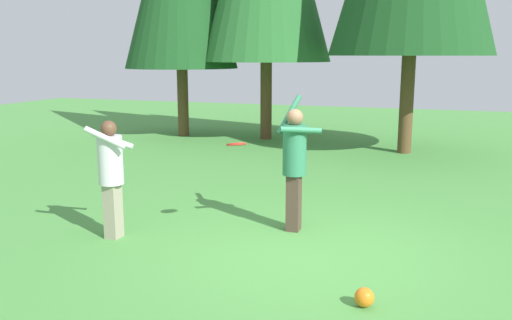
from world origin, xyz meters
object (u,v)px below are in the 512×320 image
(frisbee, at_px, (236,144))
(ball_orange, at_px, (364,297))
(person_thrower, at_px, (294,159))
(person_catcher, at_px, (111,169))

(frisbee, bearing_deg, ball_orange, -38.25)
(person_thrower, relative_size, ball_orange, 9.73)
(ball_orange, bearing_deg, person_thrower, 121.77)
(person_catcher, bearing_deg, ball_orange, -34.98)
(person_thrower, xyz_separation_m, frisbee, (-0.68, -0.55, 0.26))
(person_catcher, height_order, ball_orange, person_catcher)
(person_catcher, xyz_separation_m, ball_orange, (3.63, -0.99, -0.89))
(person_thrower, bearing_deg, frisbee, 0.00)
(person_thrower, height_order, person_catcher, person_thrower)
(frisbee, bearing_deg, person_catcher, -160.31)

